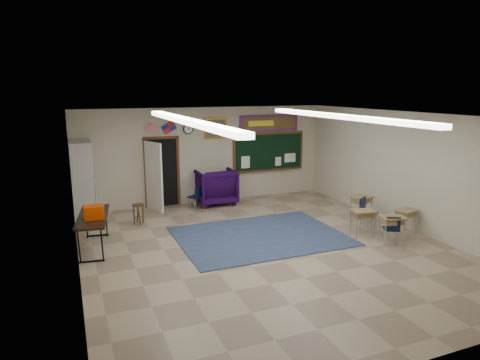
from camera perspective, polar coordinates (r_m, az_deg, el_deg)
name	(u,v)px	position (r m, az deg, el deg)	size (l,w,h in m)	color
floor	(267,249)	(9.87, 3.62, -9.10)	(9.00, 9.00, 0.00)	gray
back_wall	(205,155)	(13.55, -4.62, 3.30)	(8.00, 0.04, 3.00)	beige
front_wall	(425,258)	(5.90, 23.48, -9.47)	(8.00, 0.04, 3.00)	beige
left_wall	(74,202)	(8.52, -21.28, -2.78)	(0.04, 9.00, 3.00)	beige
right_wall	(409,171)	(11.72, 21.62, 1.09)	(0.04, 9.00, 3.00)	beige
ceiling	(269,116)	(9.22, 3.87, 8.56)	(8.00, 9.00, 0.04)	silver
area_rug	(260,236)	(10.62, 2.70, -7.47)	(4.00, 3.00, 0.02)	#334161
fluorescent_strips	(269,118)	(9.22, 3.86, 8.18)	(3.86, 6.00, 0.10)	white
doorway	(160,173)	(13.11, -10.65, 0.87)	(1.10, 0.89, 2.16)	black
chalkboard	(269,153)	(14.33, 3.85, 3.65)	(2.55, 0.14, 1.30)	#512D17
bulletin_board	(269,123)	(14.22, 3.90, 7.59)	(2.10, 0.05, 0.55)	#A10D0F
framed_art_print	(216,128)	(13.52, -3.22, 6.93)	(0.75, 0.05, 0.65)	olive
wall_clock	(188,129)	(13.26, -6.92, 6.76)	(0.32, 0.05, 0.32)	black
wall_flags	(161,126)	(13.02, -10.54, 7.13)	(1.16, 0.06, 0.70)	red
storage_cabinet	(83,181)	(12.37, -20.25, -0.16)	(0.59, 1.25, 2.20)	#A7A6A2
wingback_armchair	(215,186)	(13.46, -3.36, -0.84)	(1.18, 1.22, 1.11)	#1C0431
student_chair_reading	(195,197)	(12.96, -6.04, -2.32)	(0.35, 0.35, 0.70)	black
student_chair_desk_a	(391,230)	(10.62, 19.51, -6.25)	(0.35, 0.35, 0.70)	black
student_chair_desk_b	(369,214)	(11.55, 16.77, -4.31)	(0.41, 0.41, 0.81)	black
student_desk_front_left	(363,222)	(10.93, 16.02, -5.38)	(0.62, 0.51, 0.66)	olive
student_desk_front_right	(361,207)	(12.14, 15.86, -3.53)	(0.69, 0.60, 0.70)	olive
student_desk_back_left	(392,229)	(10.62, 19.61, -6.13)	(0.65, 0.55, 0.67)	olive
student_desk_back_right	(406,221)	(11.43, 21.23, -5.06)	(0.62, 0.53, 0.63)	olive
folding_table	(94,231)	(10.26, -18.92, -6.40)	(0.89, 1.94, 1.07)	black
wooden_stool	(138,214)	(11.79, -13.39, -4.40)	(0.31, 0.31, 0.55)	#483115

